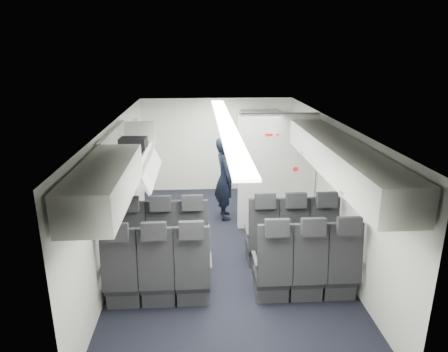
{
  "coord_description": "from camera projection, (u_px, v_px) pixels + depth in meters",
  "views": [
    {
      "loc": [
        -0.4,
        -6.0,
        3.2
      ],
      "look_at": [
        0.0,
        0.4,
        1.15
      ],
      "focal_mm": 32.0,
      "sensor_mm": 36.0,
      "label": 1
    }
  ],
  "objects": [
    {
      "name": "flight_attendant",
      "position": [
        225.0,
        178.0,
        7.7
      ],
      "size": [
        0.45,
        0.63,
        1.63
      ],
      "primitive_type": "imported",
      "rotation": [
        0.0,
        0.0,
        1.68
      ],
      "color": "black",
      "rests_on": "ground"
    },
    {
      "name": "cabin_shell",
      "position": [
        226.0,
        185.0,
        6.36
      ],
      "size": [
        3.41,
        6.01,
        2.16
      ],
      "color": "black",
      "rests_on": "ground"
    },
    {
      "name": "carry_on_bag",
      "position": [
        133.0,
        145.0,
        6.14
      ],
      "size": [
        0.42,
        0.31,
        0.24
      ],
      "primitive_type": "cube",
      "rotation": [
        0.0,
        0.0,
        -0.07
      ],
      "color": "black",
      "rests_on": "overhead_bin_left_front_open"
    },
    {
      "name": "papers",
      "position": [
        235.0,
        168.0,
        7.6
      ],
      "size": [
        0.18,
        0.02,
        0.13
      ],
      "primitive_type": "cube",
      "rotation": [
        0.0,
        0.0,
        0.01
      ],
      "color": "white",
      "rests_on": "flight_attendant"
    },
    {
      "name": "overhead_bin_left_rear",
      "position": [
        104.0,
        184.0,
        4.15
      ],
      "size": [
        0.53,
        1.8,
        0.4
      ],
      "color": "silver",
      "rests_on": "cabin_shell"
    },
    {
      "name": "seat_row_front",
      "position": [
        228.0,
        241.0,
        6.07
      ],
      "size": [
        3.33,
        0.56,
        1.24
      ],
      "color": "black",
      "rests_on": "cabin_shell"
    },
    {
      "name": "boarding_door",
      "position": [
        137.0,
        169.0,
        7.79
      ],
      "size": [
        0.12,
        1.27,
        1.86
      ],
      "color": "silver",
      "rests_on": "cabin_shell"
    },
    {
      "name": "overhead_bin_right_front",
      "position": [
        320.0,
        142.0,
        5.98
      ],
      "size": [
        0.53,
        1.7,
        0.4
      ],
      "color": "silver",
      "rests_on": "cabin_shell"
    },
    {
      "name": "overhead_bin_right_rear",
      "position": [
        367.0,
        178.0,
        4.32
      ],
      "size": [
        0.53,
        1.8,
        0.4
      ],
      "color": "silver",
      "rests_on": "cabin_shell"
    },
    {
      "name": "galley_unit",
      "position": [
        259.0,
        153.0,
        9.05
      ],
      "size": [
        0.85,
        0.52,
        1.9
      ],
      "color": "#939399",
      "rests_on": "cabin_shell"
    },
    {
      "name": "overhead_bin_left_front_open",
      "position": [
        129.0,
        153.0,
        5.85
      ],
      "size": [
        0.64,
        1.7,
        0.72
      ],
      "color": "#9E9E93",
      "rests_on": "cabin_shell"
    },
    {
      "name": "seat_row_mid",
      "position": [
        233.0,
        273.0,
        5.21
      ],
      "size": [
        3.33,
        0.56,
        1.24
      ],
      "color": "black",
      "rests_on": "cabin_shell"
    },
    {
      "name": "bulkhead_partition",
      "position": [
        277.0,
        172.0,
        7.19
      ],
      "size": [
        1.4,
        0.15,
        2.13
      ],
      "color": "silver",
      "rests_on": "cabin_shell"
    }
  ]
}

